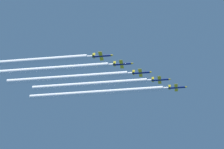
{
  "coord_description": "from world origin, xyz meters",
  "views": [
    {
      "loc": [
        288.17,
        18.57,
        2.32
      ],
      "look_at": [
        0.05,
        -17.5,
        195.18
      ],
      "focal_mm": 95.77,
      "sensor_mm": 36.0,
      "label": 1
    }
  ],
  "objects_px": {
    "jet_second_echelon": "(161,80)",
    "jet_third_echelon": "(142,73)",
    "jet_fifth_echelon": "(102,56)",
    "jet_fourth_echelon": "(123,64)",
    "jet_lead": "(177,87)"
  },
  "relations": [
    {
      "from": "jet_second_echelon",
      "to": "jet_third_echelon",
      "type": "height_order",
      "value": "jet_second_echelon"
    },
    {
      "from": "jet_third_echelon",
      "to": "jet_fifth_echelon",
      "type": "bearing_deg",
      "value": -39.62
    },
    {
      "from": "jet_fourth_echelon",
      "to": "jet_fifth_echelon",
      "type": "xyz_separation_m",
      "value": [
        11.54,
        -10.1,
        -1.6
      ]
    },
    {
      "from": "jet_fourth_echelon",
      "to": "jet_fifth_echelon",
      "type": "distance_m",
      "value": 15.42
    },
    {
      "from": "jet_lead",
      "to": "jet_fifth_echelon",
      "type": "bearing_deg",
      "value": -40.49
    },
    {
      "from": "jet_lead",
      "to": "jet_fourth_echelon",
      "type": "xyz_separation_m",
      "value": [
        35.24,
        -29.84,
        -4.07
      ]
    },
    {
      "from": "jet_second_echelon",
      "to": "jet_fourth_echelon",
      "type": "distance_m",
      "value": 30.79
    },
    {
      "from": "jet_third_echelon",
      "to": "jet_fourth_echelon",
      "type": "height_order",
      "value": "jet_third_echelon"
    },
    {
      "from": "jet_second_echelon",
      "to": "jet_fourth_echelon",
      "type": "bearing_deg",
      "value": -41.36
    },
    {
      "from": "jet_lead",
      "to": "jet_second_echelon",
      "type": "distance_m",
      "value": 15.59
    },
    {
      "from": "jet_second_echelon",
      "to": "jet_third_echelon",
      "type": "bearing_deg",
      "value": -44.8
    },
    {
      "from": "jet_second_echelon",
      "to": "jet_fifth_echelon",
      "type": "bearing_deg",
      "value": -41.31
    },
    {
      "from": "jet_third_echelon",
      "to": "jet_fifth_echelon",
      "type": "xyz_separation_m",
      "value": [
        23.93,
        -19.81,
        -3.12
      ]
    },
    {
      "from": "jet_lead",
      "to": "jet_second_echelon",
      "type": "relative_size",
      "value": 1.0
    },
    {
      "from": "jet_second_echelon",
      "to": "jet_third_echelon",
      "type": "xyz_separation_m",
      "value": [
        10.64,
        -10.57,
        -1.08
      ]
    }
  ]
}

